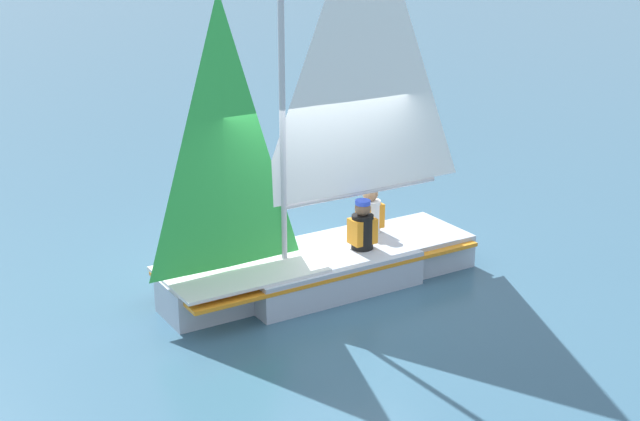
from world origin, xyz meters
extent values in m
plane|color=#38607A|center=(0.00, 0.00, 0.00)|extent=(260.00, 260.00, 0.00)
cube|color=#B2BCCC|center=(0.00, 0.00, 0.24)|extent=(2.33, 2.81, 0.47)
cube|color=#B2BCCC|center=(-0.73, -1.56, 0.24)|extent=(1.15, 1.26, 0.47)
cube|color=#B2BCCC|center=(0.73, 1.56, 0.24)|extent=(1.54, 1.44, 0.47)
cube|color=orange|center=(0.00, 0.00, 0.39)|extent=(3.16, 4.54, 0.05)
cube|color=silver|center=(-0.52, -1.10, 0.49)|extent=(2.04, 2.36, 0.04)
cylinder|color=#B7B7BC|center=(-0.24, -0.50, 2.94)|extent=(0.08, 0.08, 4.93)
cylinder|color=#B7B7BC|center=(0.29, 0.61, 1.21)|extent=(1.11, 2.25, 0.07)
pyramid|color=white|center=(0.29, 0.61, 3.26)|extent=(1.04, 2.13, 4.04)
pyramid|color=green|center=(-0.59, -1.25, 2.30)|extent=(0.68, 1.37, 3.44)
cube|color=black|center=(0.98, 2.07, 0.17)|extent=(0.06, 0.09, 0.33)
cube|color=black|center=(0.40, 0.45, 0.23)|extent=(0.34, 0.36, 0.45)
cylinder|color=black|center=(0.40, 0.45, 0.71)|extent=(0.40, 0.40, 0.50)
cube|color=orange|center=(0.40, 0.45, 0.73)|extent=(0.38, 0.42, 0.35)
sphere|color=brown|center=(0.40, 0.45, 1.05)|extent=(0.22, 0.22, 0.22)
cylinder|color=blue|center=(0.40, 0.45, 1.14)|extent=(0.28, 0.28, 0.06)
cube|color=black|center=(0.17, 1.05, 0.23)|extent=(0.34, 0.36, 0.45)
cylinder|color=white|center=(0.17, 1.05, 0.71)|extent=(0.40, 0.40, 0.50)
cube|color=orange|center=(0.17, 1.05, 0.73)|extent=(0.38, 0.42, 0.35)
sphere|color=#A87A56|center=(0.17, 1.05, 1.05)|extent=(0.22, 0.22, 0.22)
cylinder|color=blue|center=(0.17, 1.05, 1.14)|extent=(0.28, 0.28, 0.06)
camera|label=1|loc=(6.12, -9.37, 4.90)|focal=50.00mm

